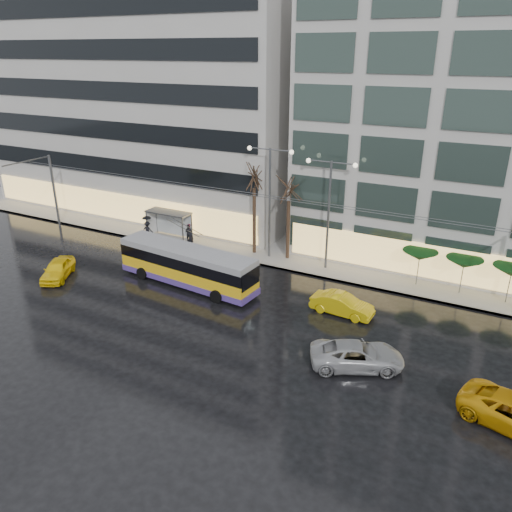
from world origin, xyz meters
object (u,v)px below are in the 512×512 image
Objects in this scene: trolleybus at (187,267)px; taxi_a at (58,269)px; street_lamp_near at (270,188)px; bus_shelter at (167,218)px.

taxi_a is at bearing -158.87° from trolleybus.
street_lamp_near reaches higher than trolleybus.
bus_shelter is 0.47× the size of street_lamp_near.
street_lamp_near is at bearing 67.35° from trolleybus.
street_lamp_near is at bearing 0.63° from bus_shelter.
trolleybus is 1.26× the size of street_lamp_near.
trolleybus reaches higher than bus_shelter.
taxi_a is (-12.51, -11.01, -5.28)m from street_lamp_near.
bus_shelter is at bearing 135.23° from trolleybus.
bus_shelter is at bearing 50.30° from taxi_a.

